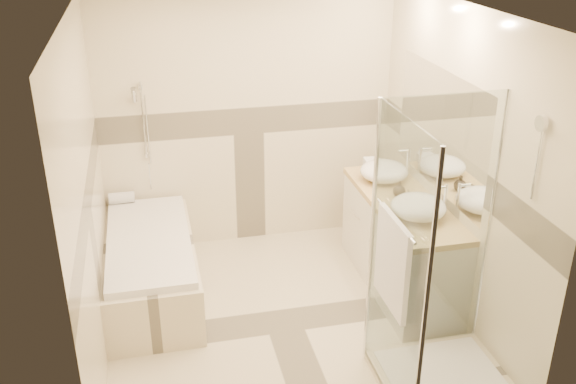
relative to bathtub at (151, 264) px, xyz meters
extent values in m
cube|color=beige|center=(1.02, -0.65, -0.31)|extent=(2.80, 3.00, 0.01)
cube|color=silver|center=(1.02, -0.65, 2.20)|extent=(2.80, 3.00, 0.01)
cube|color=beige|center=(1.02, 0.85, 0.94)|extent=(2.80, 0.01, 2.50)
cube|color=beige|center=(1.02, -2.15, 0.94)|extent=(2.80, 0.01, 2.50)
cube|color=beige|center=(-0.38, -0.65, 0.94)|extent=(0.01, 3.00, 2.50)
cube|color=beige|center=(2.43, -0.65, 0.94)|extent=(0.01, 3.00, 2.50)
cube|color=white|center=(2.41, -0.35, 1.14)|extent=(0.01, 1.60, 1.00)
cylinder|color=silver|center=(0.05, 0.82, 1.04)|extent=(0.02, 0.02, 0.70)
cube|color=beige|center=(0.00, 0.00, -0.06)|extent=(0.75, 1.70, 0.50)
cube|color=white|center=(0.00, 0.00, 0.22)|extent=(0.69, 1.60, 0.06)
ellipsoid|color=white|center=(0.00, 0.00, 0.17)|extent=(0.56, 1.40, 0.16)
cube|color=silver|center=(2.15, -0.35, 0.09)|extent=(0.55, 1.60, 0.80)
cylinder|color=silver|center=(1.86, -0.75, 0.24)|extent=(0.01, 0.24, 0.01)
cylinder|color=silver|center=(1.86, 0.05, 0.24)|extent=(0.01, 0.24, 0.01)
cube|color=tan|center=(2.15, -0.35, 0.52)|extent=(0.57, 1.62, 0.05)
cube|color=beige|center=(1.97, -1.70, -0.27)|extent=(0.90, 0.90, 0.08)
cube|color=white|center=(1.97, -1.70, -0.22)|extent=(0.80, 0.80, 0.01)
cube|color=white|center=(1.53, -1.70, 0.73)|extent=(0.01, 0.90, 2.00)
cube|color=white|center=(1.97, -1.26, 0.73)|extent=(0.90, 0.01, 2.00)
cylinder|color=silver|center=(1.52, -2.15, 0.73)|extent=(0.03, 0.03, 2.00)
cylinder|color=silver|center=(1.52, -1.25, 0.73)|extent=(0.03, 0.03, 2.00)
cylinder|color=silver|center=(2.42, -1.25, 0.73)|extent=(0.03, 0.03, 2.00)
cylinder|color=silver|center=(2.38, -1.70, 1.64)|extent=(0.03, 0.10, 0.10)
cylinder|color=silver|center=(1.49, -1.70, 1.09)|extent=(0.02, 0.60, 0.02)
cube|color=silver|center=(1.49, -1.70, 0.79)|extent=(0.04, 0.48, 0.62)
ellipsoid|color=white|center=(2.13, 0.09, 0.63)|extent=(0.43, 0.43, 0.17)
ellipsoid|color=white|center=(2.13, -0.68, 0.63)|extent=(0.45, 0.45, 0.18)
cylinder|color=silver|center=(2.35, 0.09, 0.69)|extent=(0.03, 0.03, 0.29)
cylinder|color=silver|center=(2.30, 0.09, 0.81)|extent=(0.10, 0.02, 0.02)
cylinder|color=silver|center=(2.35, -0.68, 0.67)|extent=(0.03, 0.03, 0.26)
cylinder|color=silver|center=(2.31, -0.68, 0.78)|extent=(0.09, 0.02, 0.02)
imported|color=black|center=(2.13, -0.46, 0.61)|extent=(0.08, 0.09, 0.14)
imported|color=black|center=(2.13, -0.28, 0.61)|extent=(0.13, 0.13, 0.14)
cube|color=silver|center=(2.13, 0.36, 0.58)|extent=(0.17, 0.26, 0.08)
cylinder|color=silver|center=(-0.22, 0.76, 0.31)|extent=(0.24, 0.11, 0.11)
camera|label=1|loc=(0.08, -4.93, 2.86)|focal=40.00mm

